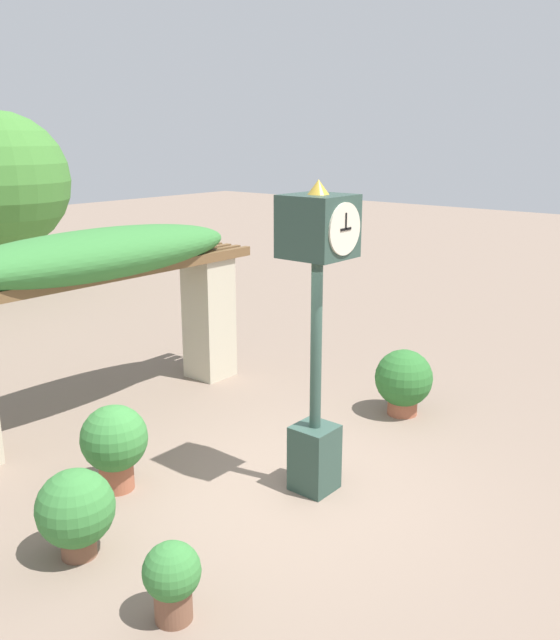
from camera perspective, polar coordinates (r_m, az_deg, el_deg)
The scene contains 7 objects.
ground_plane at distance 7.91m, azimuth 0.56°, elevation -13.84°, with size 60.00×60.00×0.00m, color #7F6B5B.
pedestal_clock at distance 7.12m, azimuth 3.10°, elevation 0.61°, with size 0.64×0.69×3.43m.
pergola at distance 9.54m, azimuth -15.02°, elevation 3.17°, with size 5.35×1.23×2.64m.
potted_plant_near_left at distance 5.93m, azimuth -9.08°, elevation -20.63°, with size 0.48×0.48×0.69m.
potted_plant_near_right at distance 6.82m, azimuth -16.83°, elevation -15.08°, with size 0.74×0.74×0.87m.
potted_plant_far_left at distance 7.84m, azimuth -13.78°, elevation -9.96°, with size 0.75×0.75×0.99m.
potted_plant_far_right at distance 9.76m, azimuth 10.37°, elevation -5.00°, with size 0.81×0.81×0.95m.
Camera 1 is at (-5.37, -4.35, 3.86)m, focal length 38.00 mm.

